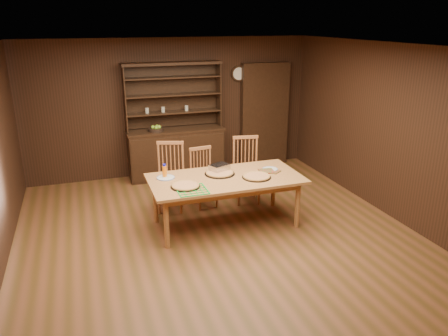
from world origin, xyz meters
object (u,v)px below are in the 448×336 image
object	(u,v)px
chair_center	(203,175)
chair_right	(246,167)
china_hutch	(176,146)
dining_table	(225,182)
juice_bottle	(165,171)
chair_left	(171,174)

from	to	relation	value
chair_center	chair_right	distance (m)	0.74
china_hutch	chair_center	xyz separation A→B (m)	(0.11, -1.50, -0.08)
dining_table	chair_center	bearing A→B (deg)	97.17
china_hutch	chair_center	distance (m)	1.51
china_hutch	juice_bottle	xyz separation A→B (m)	(-0.62, -2.05, 0.25)
chair_right	juice_bottle	distance (m)	1.57
dining_table	juice_bottle	size ratio (longest dim) A/B	10.82
dining_table	chair_left	world-z (taller)	chair_left
chair_left	chair_center	xyz separation A→B (m)	(0.52, -0.03, -0.07)
china_hutch	dining_table	bearing A→B (deg)	-84.75
chair_center	juice_bottle	world-z (taller)	chair_center
chair_left	juice_bottle	distance (m)	0.67
china_hutch	chair_left	distance (m)	1.53
china_hutch	juice_bottle	bearing A→B (deg)	-106.67
chair_left	chair_right	xyz separation A→B (m)	(1.26, -0.08, 0.00)
chair_left	chair_center	size ratio (longest dim) A/B	1.13
china_hutch	chair_center	world-z (taller)	china_hutch
china_hutch	juice_bottle	distance (m)	2.16
china_hutch	dining_table	distance (m)	2.35
china_hutch	chair_left	world-z (taller)	china_hutch
juice_bottle	dining_table	bearing A→B (deg)	-18.86
chair_left	juice_bottle	world-z (taller)	chair_left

